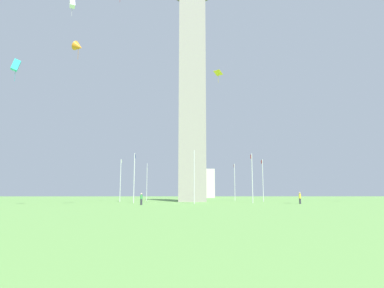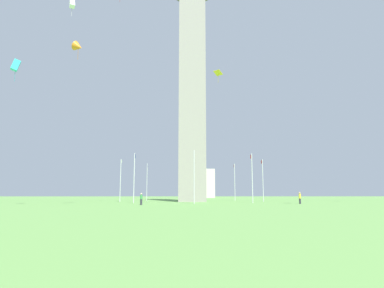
{
  "view_description": "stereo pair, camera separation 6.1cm",
  "coord_description": "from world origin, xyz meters",
  "px_view_note": "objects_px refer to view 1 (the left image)",
  "views": [
    {
      "loc": [
        -65.38,
        1.59,
        1.53
      ],
      "look_at": [
        0.0,
        0.0,
        11.13
      ],
      "focal_mm": 31.69,
      "sensor_mm": 36.0,
      "label": 1
    },
    {
      "loc": [
        -65.39,
        1.53,
        1.53
      ],
      "look_at": [
        0.0,
        0.0,
        11.13
      ],
      "focal_mm": 31.69,
      "sensor_mm": 36.0,
      "label": 2
    }
  ],
  "objects_px": {
    "flagpole_n": "(191,181)",
    "flagpole_w": "(263,178)",
    "obelisk_monument": "(192,82)",
    "kite_white_box": "(72,4)",
    "flagpole_nw": "(235,180)",
    "flagpole_sw": "(252,176)",
    "kite_yellow_diamond": "(218,73)",
    "distant_building": "(199,184)",
    "kite_orange_delta": "(78,47)",
    "flagpole_e": "(121,178)",
    "person_green_shirt": "(141,199)",
    "kite_cyan_box": "(16,65)",
    "person_yellow_shirt": "(300,198)",
    "flagpole_ne": "(147,180)",
    "flagpole_s": "(194,174)",
    "flagpole_se": "(134,176)"
  },
  "relations": [
    {
      "from": "flagpole_n",
      "to": "flagpole_w",
      "type": "distance_m",
      "value": 19.4
    },
    {
      "from": "obelisk_monument",
      "to": "kite_white_box",
      "type": "relative_size",
      "value": 21.22
    },
    {
      "from": "kite_white_box",
      "to": "flagpole_n",
      "type": "bearing_deg",
      "value": -21.54
    },
    {
      "from": "flagpole_nw",
      "to": "obelisk_monument",
      "type": "bearing_deg",
      "value": 135.17
    },
    {
      "from": "flagpole_sw",
      "to": "kite_yellow_diamond",
      "type": "height_order",
      "value": "kite_yellow_diamond"
    },
    {
      "from": "flagpole_sw",
      "to": "flagpole_w",
      "type": "bearing_deg",
      "value": -22.5
    },
    {
      "from": "flagpole_w",
      "to": "distant_building",
      "type": "relative_size",
      "value": 0.41
    },
    {
      "from": "flagpole_sw",
      "to": "kite_orange_delta",
      "type": "xyz_separation_m",
      "value": [
        -10.67,
        26.04,
        17.34
      ]
    },
    {
      "from": "flagpole_e",
      "to": "person_green_shirt",
      "type": "xyz_separation_m",
      "value": [
        -18.83,
        -6.38,
        -3.67
      ]
    },
    {
      "from": "obelisk_monument",
      "to": "kite_cyan_box",
      "type": "bearing_deg",
      "value": 134.72
    },
    {
      "from": "person_yellow_shirt",
      "to": "flagpole_ne",
      "type": "bearing_deg",
      "value": 1.82
    },
    {
      "from": "kite_orange_delta",
      "to": "kite_cyan_box",
      "type": "relative_size",
      "value": 0.92
    },
    {
      "from": "flagpole_s",
      "to": "person_yellow_shirt",
      "type": "distance_m",
      "value": 16.41
    },
    {
      "from": "obelisk_monument",
      "to": "flagpole_ne",
      "type": "xyz_separation_m",
      "value": [
        9.76,
        9.7,
        -19.23
      ]
    },
    {
      "from": "obelisk_monument",
      "to": "kite_yellow_diamond",
      "type": "bearing_deg",
      "value": -168.52
    },
    {
      "from": "person_green_shirt",
      "to": "kite_cyan_box",
      "type": "height_order",
      "value": "kite_cyan_box"
    },
    {
      "from": "flagpole_s",
      "to": "flagpole_sw",
      "type": "xyz_separation_m",
      "value": [
        4.02,
        -9.7,
        0.0
      ]
    },
    {
      "from": "kite_orange_delta",
      "to": "kite_white_box",
      "type": "height_order",
      "value": "kite_white_box"
    },
    {
      "from": "flagpole_e",
      "to": "person_green_shirt",
      "type": "height_order",
      "value": "flagpole_e"
    },
    {
      "from": "flagpole_se",
      "to": "kite_cyan_box",
      "type": "distance_m",
      "value": 23.43
    },
    {
      "from": "flagpole_n",
      "to": "flagpole_ne",
      "type": "height_order",
      "value": "same"
    },
    {
      "from": "flagpole_w",
      "to": "kite_yellow_diamond",
      "type": "bearing_deg",
      "value": 149.24
    },
    {
      "from": "flagpole_ne",
      "to": "kite_white_box",
      "type": "height_order",
      "value": "kite_white_box"
    },
    {
      "from": "obelisk_monument",
      "to": "flagpole_w",
      "type": "height_order",
      "value": "obelisk_monument"
    },
    {
      "from": "flagpole_w",
      "to": "kite_cyan_box",
      "type": "height_order",
      "value": "kite_cyan_box"
    },
    {
      "from": "flagpole_w",
      "to": "flagpole_nw",
      "type": "distance_m",
      "value": 10.5
    },
    {
      "from": "kite_cyan_box",
      "to": "distant_building",
      "type": "distance_m",
      "value": 96.31
    },
    {
      "from": "flagpole_sw",
      "to": "person_yellow_shirt",
      "type": "distance_m",
      "value": 8.45
    },
    {
      "from": "person_green_shirt",
      "to": "kite_orange_delta",
      "type": "bearing_deg",
      "value": 132.87
    },
    {
      "from": "kite_orange_delta",
      "to": "kite_cyan_box",
      "type": "distance_m",
      "value": 8.47
    },
    {
      "from": "person_green_shirt",
      "to": "flagpole_ne",
      "type": "bearing_deg",
      "value": 37.89
    },
    {
      "from": "flagpole_nw",
      "to": "kite_orange_delta",
      "type": "bearing_deg",
      "value": 139.11
    },
    {
      "from": "obelisk_monument",
      "to": "kite_white_box",
      "type": "height_order",
      "value": "obelisk_monument"
    },
    {
      "from": "flagpole_se",
      "to": "flagpole_nw",
      "type": "bearing_deg",
      "value": -45.0
    },
    {
      "from": "flagpole_se",
      "to": "flagpole_sw",
      "type": "xyz_separation_m",
      "value": [
        -0.0,
        -19.4,
        0.0
      ]
    },
    {
      "from": "flagpole_sw",
      "to": "kite_yellow_diamond",
      "type": "bearing_deg",
      "value": 140.33
    },
    {
      "from": "flagpole_s",
      "to": "flagpole_e",
      "type": "bearing_deg",
      "value": 45.0
    },
    {
      "from": "flagpole_ne",
      "to": "flagpole_nw",
      "type": "relative_size",
      "value": 1.0
    },
    {
      "from": "obelisk_monument",
      "to": "person_green_shirt",
      "type": "bearing_deg",
      "value": 158.66
    },
    {
      "from": "flagpole_s",
      "to": "flagpole_sw",
      "type": "relative_size",
      "value": 1.0
    },
    {
      "from": "obelisk_monument",
      "to": "flagpole_se",
      "type": "xyz_separation_m",
      "value": [
        -9.64,
        9.7,
        -19.23
      ]
    },
    {
      "from": "flagpole_nw",
      "to": "kite_orange_delta",
      "type": "relative_size",
      "value": 3.0
    },
    {
      "from": "person_green_shirt",
      "to": "kite_orange_delta",
      "type": "relative_size",
      "value": 0.59
    },
    {
      "from": "flagpole_e",
      "to": "flagpole_s",
      "type": "bearing_deg",
      "value": -135.0
    },
    {
      "from": "flagpole_n",
      "to": "kite_yellow_diamond",
      "type": "xyz_separation_m",
      "value": [
        -30.91,
        -3.48,
        14.83
      ]
    },
    {
      "from": "person_green_shirt",
      "to": "kite_yellow_diamond",
      "type": "bearing_deg",
      "value": -48.25
    },
    {
      "from": "flagpole_ne",
      "to": "person_green_shirt",
      "type": "distance_m",
      "value": 28.86
    },
    {
      "from": "flagpole_nw",
      "to": "distant_building",
      "type": "xyz_separation_m",
      "value": [
        58.49,
        5.3,
        0.81
      ]
    },
    {
      "from": "flagpole_n",
      "to": "person_yellow_shirt",
      "type": "bearing_deg",
      "value": -150.01
    },
    {
      "from": "person_green_shirt",
      "to": "kite_yellow_diamond",
      "type": "distance_m",
      "value": 21.49
    }
  ]
}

